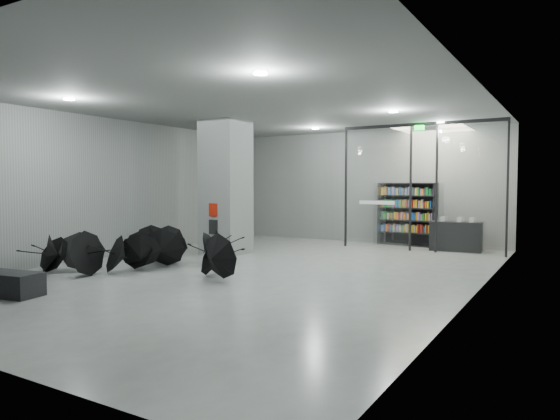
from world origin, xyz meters
The scene contains 10 objects.
room centered at (0.00, 0.00, 2.84)m, with size 14.00×14.02×4.01m.
column centered at (-2.50, 2.00, 2.00)m, with size 1.20×1.20×4.00m, color slate.
fire_cabinet centered at (-2.50, 1.38, 1.35)m, with size 0.28×0.04×0.38m, color #A50A07.
info_panel centered at (-2.50, 1.38, 0.85)m, with size 0.30×0.03×0.42m, color black.
exit_sign centered at (2.40, 5.30, 3.82)m, with size 0.30×0.06×0.15m, color #0CE533.
glass_partition centered at (2.39, 5.50, 2.18)m, with size 5.06×0.08×4.00m.
bench centered at (-2.61, -4.74, 0.22)m, with size 1.38×0.59×0.44m, color black.
bookshelf centered at (1.63, 6.75, 1.07)m, with size 1.95×0.39×2.14m, color black, non-canonical shape.
shop_counter centered at (3.37, 6.13, 0.46)m, with size 1.54×0.62×0.92m, color black.
umbrella_cluster centered at (-2.48, -1.24, 0.30)m, with size 5.32×4.49×1.27m.
Camera 1 is at (6.65, -10.17, 2.11)m, focal length 32.22 mm.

